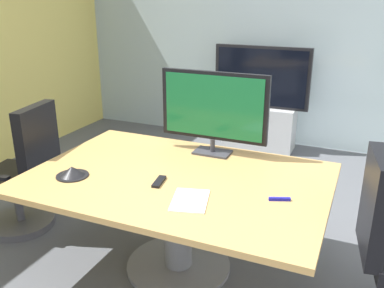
% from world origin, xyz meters
% --- Properties ---
extents(ground_plane, '(7.04, 7.04, 0.00)m').
position_xyz_m(ground_plane, '(0.00, 0.00, 0.00)').
color(ground_plane, '#515459').
extents(wall_back_glass_partition, '(5.88, 0.10, 2.86)m').
position_xyz_m(wall_back_glass_partition, '(0.00, 3.02, 1.43)').
color(wall_back_glass_partition, '#9EB2B7').
rests_on(wall_back_glass_partition, ground).
extents(conference_table, '(2.01, 1.36, 0.73)m').
position_xyz_m(conference_table, '(-0.11, -0.08, 0.57)').
color(conference_table, '#B2894C').
rests_on(conference_table, ground).
extents(office_chair_left, '(0.63, 0.61, 1.09)m').
position_xyz_m(office_chair_left, '(-1.52, -0.07, 0.46)').
color(office_chair_left, '#4C4C51').
rests_on(office_chair_left, ground).
extents(tv_monitor, '(0.84, 0.18, 0.64)m').
position_xyz_m(tv_monitor, '(-0.04, 0.43, 1.09)').
color(tv_monitor, '#333338').
rests_on(tv_monitor, conference_table).
extents(wall_display_unit, '(1.20, 0.36, 1.31)m').
position_xyz_m(wall_display_unit, '(-0.24, 2.67, 0.44)').
color(wall_display_unit, '#B7BABC').
rests_on(wall_display_unit, ground).
extents(conference_phone, '(0.22, 0.22, 0.07)m').
position_xyz_m(conference_phone, '(-0.76, -0.36, 0.76)').
color(conference_phone, black).
rests_on(conference_phone, conference_table).
extents(remote_control, '(0.08, 0.18, 0.02)m').
position_xyz_m(remote_control, '(-0.17, -0.22, 0.74)').
color(remote_control, black).
rests_on(remote_control, conference_table).
extents(whiteboard_marker, '(0.13, 0.07, 0.02)m').
position_xyz_m(whiteboard_marker, '(0.61, -0.15, 0.74)').
color(whiteboard_marker, '#1919A5').
rests_on(whiteboard_marker, conference_table).
extents(paper_notepad, '(0.28, 0.34, 0.01)m').
position_xyz_m(paper_notepad, '(0.12, -0.37, 0.74)').
color(paper_notepad, white).
rests_on(paper_notepad, conference_table).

